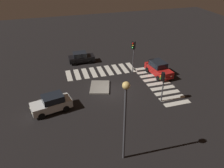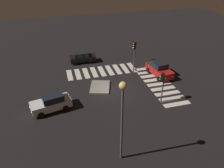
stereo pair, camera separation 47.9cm
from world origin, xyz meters
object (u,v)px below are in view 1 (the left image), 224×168
street_lamp (125,109)px  car_black (81,58)px  car_white (52,103)px  traffic_light_east (133,50)px  traffic_island (100,87)px  traffic_light_south (162,80)px  car_red (158,69)px

street_lamp → car_black: bearing=0.4°
car_black → street_lamp: street_lamp is taller
car_white → traffic_light_east: (5.63, -11.33, 2.62)m
traffic_island → traffic_light_south: (-4.74, -5.92, 2.67)m
traffic_island → car_black: 8.18m
traffic_light_east → car_red: bearing=113.3°
car_red → traffic_light_east: traffic_light_east is taller
traffic_light_east → car_white: bearing=-16.0°
car_white → traffic_light_east: bearing=-166.0°
traffic_light_south → street_lamp: (-6.58, 6.69, 2.23)m
traffic_light_south → street_lamp: size_ratio=0.50×
traffic_light_south → car_white: bearing=29.4°
traffic_island → traffic_light_east: bearing=-64.4°
car_white → traffic_light_east: 12.92m
car_red → traffic_light_south: size_ratio=1.26×
car_white → street_lamp: (-8.26, -5.21, 4.09)m
traffic_island → street_lamp: street_lamp is taller
traffic_island → car_red: bearing=-82.8°
car_black → car_red: size_ratio=0.85×
car_white → traffic_light_east: traffic_light_east is taller
street_lamp → traffic_light_east: bearing=-23.8°
car_white → car_red: car_red is taller
traffic_island → car_white: size_ratio=0.83×
car_red → traffic_light_south: 6.67m
traffic_island → traffic_light_east: 6.86m
car_black → street_lamp: 19.86m
traffic_island → car_red: 8.71m
traffic_island → car_red: car_red is taller
traffic_island → traffic_light_south: bearing=-128.7°
traffic_island → car_white: bearing=117.1°
traffic_island → street_lamp: size_ratio=0.51×
car_red → traffic_light_south: traffic_light_south is taller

